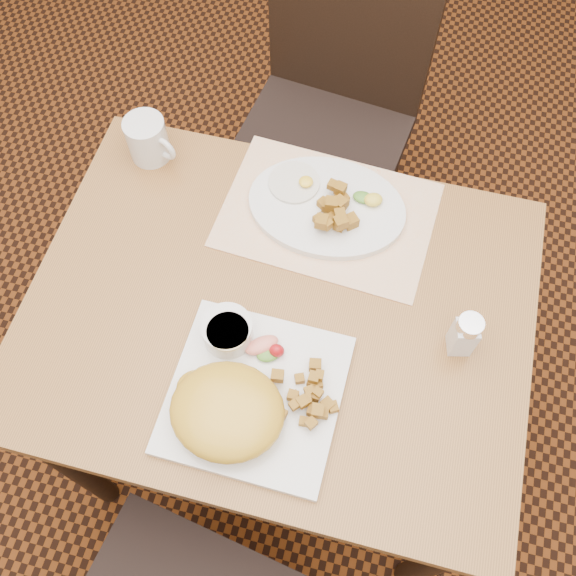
# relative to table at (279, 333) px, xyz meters

# --- Properties ---
(ground) EXTENTS (8.00, 8.00, 0.00)m
(ground) POSITION_rel_table_xyz_m (0.00, 0.00, -0.64)
(ground) COLOR black
(ground) RESTS_ON ground
(table) EXTENTS (0.90, 0.70, 0.75)m
(table) POSITION_rel_table_xyz_m (0.00, 0.00, 0.00)
(table) COLOR #98632F
(table) RESTS_ON ground
(chair_far) EXTENTS (0.47, 0.48, 0.97)m
(chair_far) POSITION_rel_table_xyz_m (-0.05, 0.70, -0.10)
(chair_far) COLOR black
(chair_far) RESTS_ON ground
(placemat) EXTENTS (0.42, 0.31, 0.00)m
(placemat) POSITION_rel_table_xyz_m (0.04, 0.22, 0.11)
(placemat) COLOR white
(placemat) RESTS_ON table
(plate_square) EXTENTS (0.28, 0.28, 0.02)m
(plate_square) POSITION_rel_table_xyz_m (0.00, -0.17, 0.12)
(plate_square) COLOR silver
(plate_square) RESTS_ON table
(plate_oval) EXTENTS (0.31, 0.23, 0.02)m
(plate_oval) POSITION_rel_table_xyz_m (0.04, 0.23, 0.12)
(plate_oval) COLOR silver
(plate_oval) RESTS_ON placemat
(hollandaise_mound) EXTENTS (0.19, 0.17, 0.07)m
(hollandaise_mound) POSITION_rel_table_xyz_m (-0.03, -0.22, 0.16)
(hollandaise_mound) COLOR gold
(hollandaise_mound) RESTS_ON plate_square
(ramekin) EXTENTS (0.09, 0.09, 0.05)m
(ramekin) POSITION_rel_table_xyz_m (-0.07, -0.08, 0.15)
(ramekin) COLOR silver
(ramekin) RESTS_ON plate_square
(garnish_sq) EXTENTS (0.07, 0.06, 0.03)m
(garnish_sq) POSITION_rel_table_xyz_m (0.00, -0.09, 0.14)
(garnish_sq) COLOR #387223
(garnish_sq) RESTS_ON plate_square
(fried_egg) EXTENTS (0.10, 0.10, 0.02)m
(fried_egg) POSITION_rel_table_xyz_m (-0.03, 0.26, 0.13)
(fried_egg) COLOR white
(fried_egg) RESTS_ON plate_oval
(garnish_ov) EXTENTS (0.06, 0.04, 0.02)m
(garnish_ov) POSITION_rel_table_xyz_m (0.11, 0.26, 0.14)
(garnish_ov) COLOR #387223
(garnish_ov) RESTS_ON plate_oval
(salt_shaker) EXTENTS (0.05, 0.05, 0.10)m
(salt_shaker) POSITION_rel_table_xyz_m (0.32, 0.01, 0.16)
(salt_shaker) COLOR white
(salt_shaker) RESTS_ON table
(coffee_mug) EXTENTS (0.11, 0.08, 0.09)m
(coffee_mug) POSITION_rel_table_xyz_m (-0.34, 0.27, 0.16)
(coffee_mug) COLOR silver
(coffee_mug) RESTS_ON table
(home_fries_sq) EXTENTS (0.12, 0.12, 0.03)m
(home_fries_sq) POSITION_rel_table_xyz_m (0.09, -0.15, 0.14)
(home_fries_sq) COLOR #A5701A
(home_fries_sq) RESTS_ON plate_square
(home_fries_ov) EXTENTS (0.09, 0.11, 0.04)m
(home_fries_ov) POSITION_rel_table_xyz_m (0.06, 0.21, 0.15)
(home_fries_ov) COLOR #A5701A
(home_fries_ov) RESTS_ON plate_oval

